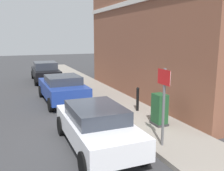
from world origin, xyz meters
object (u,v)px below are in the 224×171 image
(car_blue, at_px, (63,88))
(street_sign, at_px, (164,96))
(car_black, at_px, (46,71))
(utility_cabinet, at_px, (160,111))
(bollard_near_cabinet, at_px, (138,98))
(car_white, at_px, (96,125))

(car_blue, xyz_separation_m, street_sign, (1.60, -6.67, 0.92))
(car_black, xyz_separation_m, utility_cabinet, (2.45, -11.74, -0.07))
(car_blue, height_order, utility_cabinet, car_blue)
(car_black, distance_m, street_sign, 13.40)
(bollard_near_cabinet, bearing_deg, street_sign, -106.35)
(car_white, bearing_deg, utility_cabinet, -76.32)
(utility_cabinet, height_order, street_sign, street_sign)
(street_sign, bearing_deg, bollard_near_cabinet, 73.65)
(street_sign, bearing_deg, utility_cabinet, 59.69)
(car_blue, xyz_separation_m, bollard_near_cabinet, (2.60, -3.26, -0.03))
(car_black, distance_m, bollard_near_cabinet, 10.20)
(utility_cabinet, xyz_separation_m, street_sign, (-0.90, -1.54, 0.98))
(car_white, height_order, car_black, car_black)
(utility_cabinet, xyz_separation_m, bollard_near_cabinet, (0.10, 1.87, 0.02))
(car_white, relative_size, street_sign, 1.72)
(car_white, xyz_separation_m, utility_cabinet, (2.64, 0.64, -0.03))
(car_blue, distance_m, car_black, 6.62)
(car_white, distance_m, bollard_near_cabinet, 3.72)
(car_white, distance_m, street_sign, 2.18)
(utility_cabinet, bearing_deg, car_blue, 115.98)
(car_blue, bearing_deg, street_sign, -167.64)
(car_black, relative_size, bollard_near_cabinet, 4.14)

